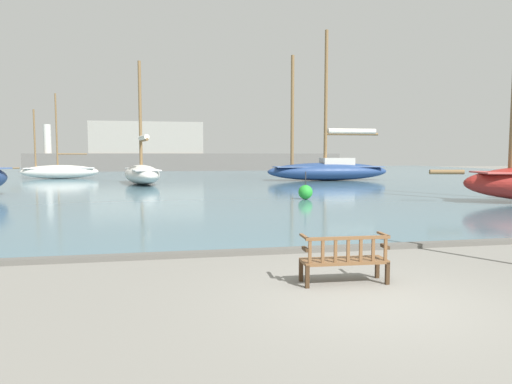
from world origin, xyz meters
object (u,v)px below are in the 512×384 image
park_bench (345,259)px  sailboat_outer_starboard (142,173)px  sailboat_mid_starboard (60,171)px  channel_buoy (305,192)px  sailboat_distant_harbor (328,168)px

park_bench → sailboat_outer_starboard: 29.97m
park_bench → sailboat_mid_starboard: bearing=108.9°
sailboat_mid_starboard → channel_buoy: (17.45, -24.62, -0.38)m
sailboat_outer_starboard → channel_buoy: size_ratio=6.69×
sailboat_distant_harbor → sailboat_outer_starboard: size_ratio=1.38×
sailboat_distant_harbor → sailboat_outer_starboard: sailboat_distant_harbor is taller
park_bench → channel_buoy: (3.88, 14.97, -0.01)m
sailboat_distant_harbor → channel_buoy: (-7.32, -16.62, -0.76)m
sailboat_distant_harbor → sailboat_outer_starboard: 16.55m
sailboat_mid_starboard → channel_buoy: bearing=-54.7°
channel_buoy → sailboat_outer_starboard: bearing=122.0°
park_bench → channel_buoy: bearing=75.5°
sailboat_outer_starboard → channel_buoy: 17.16m
sailboat_mid_starboard → park_bench: bearing=-71.1°
sailboat_mid_starboard → sailboat_distant_harbor: size_ratio=0.62×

